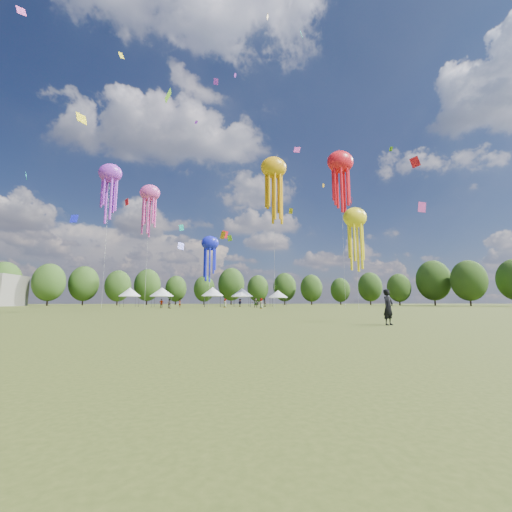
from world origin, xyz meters
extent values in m
plane|color=#384416|center=(0.00, 0.00, 0.00)|extent=(300.00, 300.00, 0.00)
imported|color=black|center=(7.34, -3.00, 0.91)|extent=(0.80, 0.71, 1.83)
imported|color=gray|center=(-8.92, 37.70, 0.80)|extent=(0.99, 0.94, 1.61)
imported|color=gray|center=(0.79, 46.85, 0.88)|extent=(0.81, 1.00, 1.77)
imported|color=gray|center=(9.44, 50.81, 0.93)|extent=(0.79, 0.97, 1.86)
imported|color=gray|center=(4.73, 57.76, 0.90)|extent=(1.32, 1.05, 1.79)
imported|color=gray|center=(-11.02, 42.88, 0.84)|extent=(1.02, 0.53, 1.67)
imported|color=gray|center=(6.97, 46.55, 0.93)|extent=(1.77, 0.70, 1.87)
imported|color=gray|center=(-8.40, 50.07, 0.80)|extent=(0.66, 0.70, 1.61)
imported|color=gray|center=(6.61, 36.51, 0.87)|extent=(0.65, 0.91, 1.75)
cylinder|color=#47474C|center=(-21.23, 53.32, 1.11)|extent=(0.08, 0.08, 2.21)
cylinder|color=#47474C|center=(-21.23, 56.53, 1.11)|extent=(0.08, 0.08, 2.21)
cylinder|color=#47474C|center=(-18.01, 53.32, 1.11)|extent=(0.08, 0.08, 2.21)
cylinder|color=#47474C|center=(-18.01, 56.53, 1.11)|extent=(0.08, 0.08, 2.21)
cube|color=white|center=(-19.62, 54.93, 2.26)|extent=(3.62, 3.62, 0.10)
cone|color=white|center=(-19.62, 54.93, 3.26)|extent=(4.70, 4.70, 1.90)
cylinder|color=#47474C|center=(-14.32, 51.25, 1.10)|extent=(0.08, 0.08, 2.20)
cylinder|color=#47474C|center=(-14.32, 54.81, 1.10)|extent=(0.08, 0.08, 2.20)
cylinder|color=#47474C|center=(-10.76, 51.25, 1.10)|extent=(0.08, 0.08, 2.20)
cylinder|color=#47474C|center=(-10.76, 54.81, 1.10)|extent=(0.08, 0.08, 2.20)
cube|color=white|center=(-12.54, 53.03, 2.25)|extent=(3.96, 3.96, 0.10)
cone|color=white|center=(-12.54, 53.03, 3.24)|extent=(5.14, 5.14, 1.88)
cylinder|color=#47474C|center=(-3.45, 52.19, 1.15)|extent=(0.08, 0.08, 2.30)
cylinder|color=#47474C|center=(-3.45, 55.63, 1.15)|extent=(0.08, 0.08, 2.30)
cylinder|color=#47474C|center=(-0.01, 52.19, 1.15)|extent=(0.08, 0.08, 2.30)
cylinder|color=#47474C|center=(-0.01, 55.63, 1.15)|extent=(0.08, 0.08, 2.30)
cube|color=white|center=(-1.73, 53.91, 2.35)|extent=(3.85, 3.85, 0.10)
cone|color=white|center=(-1.73, 53.91, 3.39)|extent=(5.00, 5.00, 1.97)
cylinder|color=#47474C|center=(3.17, 52.99, 1.10)|extent=(0.08, 0.08, 2.20)
cylinder|color=#47474C|center=(3.17, 56.47, 1.10)|extent=(0.08, 0.08, 2.20)
cylinder|color=#47474C|center=(6.65, 52.99, 1.10)|extent=(0.08, 0.08, 2.20)
cylinder|color=#47474C|center=(6.65, 56.47, 1.10)|extent=(0.08, 0.08, 2.20)
cube|color=white|center=(4.91, 54.73, 2.25)|extent=(3.89, 3.89, 0.10)
cone|color=white|center=(4.91, 54.73, 3.24)|extent=(5.05, 5.05, 1.88)
cylinder|color=#47474C|center=(11.82, 54.20, 1.00)|extent=(0.08, 0.08, 2.00)
cylinder|color=#47474C|center=(11.82, 57.40, 1.00)|extent=(0.08, 0.08, 2.00)
cylinder|color=#47474C|center=(15.03, 54.20, 1.00)|extent=(0.08, 0.08, 2.00)
cylinder|color=#47474C|center=(15.03, 57.40, 1.00)|extent=(0.08, 0.08, 2.00)
cube|color=white|center=(13.43, 55.80, 2.05)|extent=(3.61, 3.61, 0.10)
cone|color=white|center=(13.43, 55.80, 2.95)|extent=(4.69, 4.69, 1.71)
ellipsoid|color=#E042A1|center=(-12.97, 37.83, 20.11)|extent=(3.48, 2.43, 2.96)
cylinder|color=beige|center=(-12.97, 37.83, 10.06)|extent=(0.03, 0.03, 20.11)
ellipsoid|color=#EBA30E|center=(8.44, 33.78, 24.28)|extent=(4.50, 3.15, 3.83)
cylinder|color=beige|center=(8.44, 33.78, 12.14)|extent=(0.03, 0.03, 24.28)
ellipsoid|color=yellow|center=(19.95, 27.39, 14.07)|extent=(3.71, 2.60, 3.15)
cylinder|color=beige|center=(19.95, 27.39, 7.04)|extent=(0.03, 0.03, 14.07)
ellipsoid|color=#A731D9|center=(-20.32, 39.43, 24.01)|extent=(4.06, 2.84, 3.45)
cylinder|color=beige|center=(-20.32, 39.43, 12.01)|extent=(0.03, 0.03, 24.01)
ellipsoid|color=#171ED2|center=(-2.25, 33.94, 10.70)|extent=(2.86, 2.00, 2.43)
cylinder|color=beige|center=(-2.25, 33.94, 5.35)|extent=(0.03, 0.03, 10.70)
ellipsoid|color=#FF1621|center=(24.15, 42.14, 30.00)|extent=(5.53, 3.87, 4.70)
cylinder|color=beige|center=(24.15, 42.14, 15.00)|extent=(0.03, 0.03, 30.00)
cube|color=#E042A1|center=(-34.43, 33.79, 49.48)|extent=(1.58, 1.08, 1.84)
cube|color=#A731D9|center=(-1.79, 29.71, 36.70)|extent=(0.80, 0.51, 0.90)
cube|color=#FF1621|center=(1.19, 66.10, 18.94)|extent=(1.94, 0.36, 2.30)
cube|color=#EBA30E|center=(24.35, 53.20, 28.96)|extent=(0.65, 0.57, 0.85)
cube|color=yellow|center=(-18.71, 36.07, 44.83)|extent=(0.95, 0.79, 1.33)
cube|color=#76D222|center=(1.62, 47.72, 14.34)|extent=(1.10, 0.61, 1.33)
cube|color=#1BECE5|center=(15.82, 40.20, 57.08)|extent=(1.01, 1.22, 1.58)
cube|color=#A731D9|center=(-6.40, 54.87, 44.00)|extent=(0.91, 0.32, 1.06)
cube|color=#FF1621|center=(27.59, 22.92, 21.57)|extent=(1.41, 0.75, 1.72)
cube|color=yellow|center=(-19.23, 23.43, 25.09)|extent=(1.35, 1.55, 1.63)
cube|color=#76D222|center=(-10.78, 39.32, 39.93)|extent=(1.07, 1.92, 2.28)
cube|color=#171ED2|center=(-10.86, 72.79, 16.69)|extent=(1.59, 1.60, 2.39)
cube|color=#1BECE5|center=(-34.25, 39.64, 22.80)|extent=(0.65, 1.00, 1.30)
cube|color=#E042A1|center=(16.82, 49.06, 35.59)|extent=(1.80, 1.15, 1.85)
cube|color=#FF1621|center=(33.44, 57.95, 26.62)|extent=(0.91, 1.99, 2.43)
cube|color=#EBA30E|center=(8.15, 37.47, 57.49)|extent=(0.54, 0.78, 1.07)
cube|color=yellow|center=(20.16, 69.20, 26.99)|extent=(1.00, 1.38, 1.88)
cube|color=#76D222|center=(26.92, 27.82, 25.99)|extent=(0.40, 0.75, 0.92)
cube|color=#171ED2|center=(-34.34, 59.91, 20.47)|extent=(1.75, 0.92, 2.18)
cube|color=#1BECE5|center=(-7.80, 42.40, 15.08)|extent=(0.95, 0.81, 1.30)
cube|color=#E042A1|center=(27.30, 21.72, 14.35)|extent=(1.26, 0.15, 1.56)
cube|color=#A731D9|center=(2.32, 46.03, 50.59)|extent=(0.54, 0.86, 0.91)
cube|color=#FF1621|center=(-15.47, 33.01, 16.83)|extent=(0.82, 0.67, 1.22)
cube|color=#EBA30E|center=(0.51, 59.99, 17.47)|extent=(1.52, 1.32, 2.26)
cylinder|color=#38281C|center=(-60.14, 80.52, 1.77)|extent=(0.44, 0.44, 3.53)
ellipsoid|color=#2A4617|center=(-60.14, 80.52, 6.85)|extent=(8.83, 8.83, 11.04)
cylinder|color=#38281C|center=(-47.17, 78.19, 1.68)|extent=(0.44, 0.44, 3.36)
ellipsoid|color=#2A4617|center=(-47.17, 78.19, 6.51)|extent=(8.40, 8.40, 10.51)
cylinder|color=#38281C|center=(-40.68, 85.49, 1.71)|extent=(0.44, 0.44, 3.41)
ellipsoid|color=#2A4617|center=(-40.68, 85.49, 6.61)|extent=(8.53, 8.53, 10.66)
cylinder|color=#38281C|center=(-30.60, 85.02, 1.53)|extent=(0.44, 0.44, 3.07)
ellipsoid|color=#2A4617|center=(-30.60, 85.02, 5.94)|extent=(7.66, 7.66, 9.58)
cylinder|color=#38281C|center=(-23.51, 93.33, 1.72)|extent=(0.44, 0.44, 3.43)
ellipsoid|color=#2A4617|center=(-23.51, 93.33, 6.65)|extent=(8.58, 8.58, 10.73)
cylinder|color=#38281C|center=(-14.76, 98.96, 1.47)|extent=(0.44, 0.44, 2.95)
ellipsoid|color=#2A4617|center=(-14.76, 98.96, 5.71)|extent=(7.37, 7.37, 9.21)
cylinder|color=#38281C|center=(-4.70, 95.06, 1.45)|extent=(0.44, 0.44, 2.89)
ellipsoid|color=#2A4617|center=(-4.70, 95.06, 5.61)|extent=(7.23, 7.23, 9.04)
cylinder|color=#38281C|center=(4.91, 99.49, 1.92)|extent=(0.44, 0.44, 3.84)
ellipsoid|color=#2A4617|center=(4.91, 99.49, 7.44)|extent=(9.60, 9.60, 11.99)
cylinder|color=#38281C|center=(13.19, 88.44, 1.42)|extent=(0.44, 0.44, 2.84)
ellipsoid|color=#2A4617|center=(13.19, 88.44, 5.51)|extent=(7.11, 7.11, 8.89)
cylinder|color=#38281C|center=(22.93, 91.04, 1.58)|extent=(0.44, 0.44, 3.16)
ellipsoid|color=#2A4617|center=(22.93, 91.04, 6.13)|extent=(7.91, 7.91, 9.88)
cylinder|color=#38281C|center=(30.69, 85.29, 1.44)|extent=(0.44, 0.44, 2.88)
ellipsoid|color=#2A4617|center=(30.69, 85.29, 5.59)|extent=(7.21, 7.21, 9.01)
cylinder|color=#38281C|center=(41.52, 87.24, 1.31)|extent=(0.44, 0.44, 2.63)
ellipsoid|color=#2A4617|center=(41.52, 87.24, 5.09)|extent=(6.57, 6.57, 8.22)
cylinder|color=#38281C|center=(50.52, 83.73, 1.56)|extent=(0.44, 0.44, 3.13)
ellipsoid|color=#2A4617|center=(50.52, 83.73, 6.06)|extent=(7.81, 7.81, 9.77)
cylinder|color=#38281C|center=(53.64, 71.81, 1.36)|extent=(0.44, 0.44, 2.72)
ellipsoid|color=#2A4617|center=(53.64, 71.81, 5.27)|extent=(6.80, 6.80, 8.50)
cylinder|color=#38281C|center=(62.96, 68.92, 1.90)|extent=(0.44, 0.44, 3.81)
ellipsoid|color=#2A4617|center=(62.96, 68.92, 7.38)|extent=(9.52, 9.52, 11.90)
cylinder|color=#38281C|center=(66.57, 59.80, 1.76)|extent=(0.44, 0.44, 3.51)
ellipsoid|color=#2A4617|center=(66.57, 59.80, 6.80)|extent=(8.78, 8.78, 10.97)
camera|label=1|loc=(-1.59, -18.71, 1.20)|focal=22.63mm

